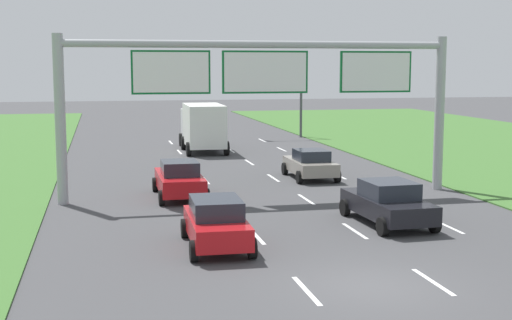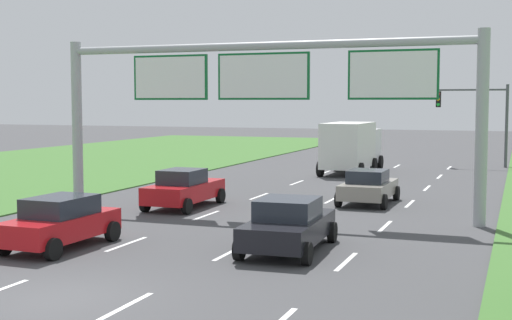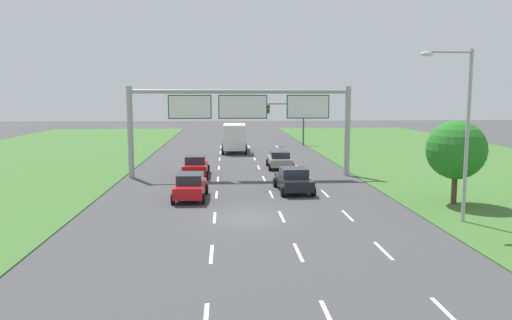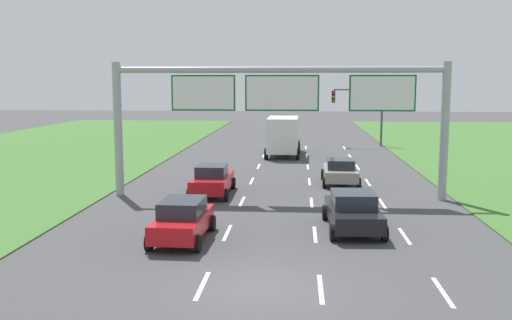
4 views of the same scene
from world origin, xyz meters
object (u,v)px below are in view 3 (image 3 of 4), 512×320
Objects in this scene: car_lead_silver at (280,160)px; car_far_ahead at (293,180)px; car_near_red at (196,166)px; sign_gantry at (243,113)px; car_mid_lane at (190,186)px; box_truck at (234,137)px; traffic_light_mast at (288,115)px; street_lamp at (460,121)px; roadside_tree_near at (456,150)px.

car_far_ahead is (-0.24, -10.59, 0.04)m from car_lead_silver.
car_near_red is 5.59m from sign_gantry.
box_truck reaches higher than car_mid_lane.
car_far_ahead is at bearing 18.48° from car_mid_lane.
traffic_light_mast is (10.35, 24.00, 3.07)m from car_near_red.
street_lamp reaches higher than roadside_tree_near.
box_truck is 10.31m from traffic_light_mast.
box_truck is at bearing 84.43° from car_mid_lane.
car_mid_lane is 34.50m from traffic_light_mast.
box_truck is 0.42× the size of sign_gantry.
roadside_tree_near is (15.35, -2.52, 2.38)m from car_mid_lane.
car_mid_lane reaches higher than car_lead_silver.
sign_gantry is at bearing -87.79° from box_truck.
car_near_red is 21.08m from street_lamp.
car_lead_silver is at bearing -73.00° from box_truck.
roadside_tree_near is at bearing -81.64° from traffic_light_mast.
sign_gantry reaches higher than roadside_tree_near.
roadside_tree_near reaches higher than car_lead_silver.
street_lamp is 1.74× the size of roadside_tree_near.
box_truck is at bearing 95.80° from car_far_ahead.
car_far_ahead is at bearing -45.31° from car_near_red.
traffic_light_mast is at bearing 74.78° from sign_gantry.
car_lead_silver is 14.36m from car_mid_lane.
car_far_ahead is 0.93× the size of roadside_tree_near.
car_mid_lane is at bearing -117.86° from car_lead_silver.
car_lead_silver is 0.57× the size of box_truck.
roadside_tree_near reaches higher than car_far_ahead.
car_near_red is 0.92× the size of roadside_tree_near.
car_mid_lane is (0.20, -8.84, 0.01)m from car_near_red.
car_mid_lane is at bearing -95.96° from box_truck.
sign_gantry is at bearing 113.61° from car_far_ahead.
street_lamp reaches higher than car_near_red.
car_near_red is at bearing 132.43° from car_far_ahead.
sign_gantry is (-3.36, -4.25, 4.21)m from car_lead_silver.
traffic_light_mast reaches higher than roadside_tree_near.
car_mid_lane is 0.58× the size of box_truck.
box_truck reaches higher than car_lead_silver.
sign_gantry is at bearing 137.44° from roadside_tree_near.
street_lamp is (13.77, -15.38, 4.28)m from car_near_red.
roadside_tree_near is at bearing 66.08° from street_lamp.
traffic_light_mast is 35.74m from roadside_tree_near.
car_lead_silver is 10.60m from car_far_ahead.
traffic_light_mast reaches higher than car_mid_lane.
traffic_light_mast is at bearing 81.37° from car_lead_silver.
roadside_tree_near is (15.55, -11.36, 2.40)m from car_near_red.
box_truck is at bearing 113.46° from roadside_tree_near.
roadside_tree_near is (8.50, -15.14, 2.44)m from car_lead_silver.
car_near_red is at bearing -100.26° from box_truck.
car_far_ahead reaches higher than car_mid_lane.
sign_gantry is at bearing 124.05° from street_lamp.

